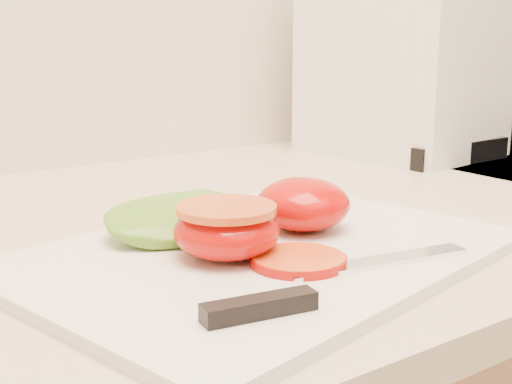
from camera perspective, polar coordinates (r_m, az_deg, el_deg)
cutting_board at (r=0.58m, az=0.58°, el=-5.04°), size 0.44×0.35×0.01m
tomato_half_dome at (r=0.62m, az=3.78°, el=-0.96°), size 0.08×0.08×0.05m
tomato_half_cut at (r=0.55m, az=-2.36°, el=-2.97°), size 0.08×0.08×0.04m
tomato_slice_0 at (r=0.54m, az=3.41°, el=-5.47°), size 0.07×0.07×0.01m
lettuce_leaf_0 at (r=0.61m, az=-6.06°, el=-2.18°), size 0.14×0.10×0.03m
lettuce_leaf_1 at (r=0.65m, az=-3.19°, el=-1.37°), size 0.12×0.13×0.02m
knife at (r=0.48m, az=4.53°, el=-7.56°), size 0.25×0.07×0.01m
appliance at (r=1.07m, az=11.67°, el=11.08°), size 0.23×0.27×0.30m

